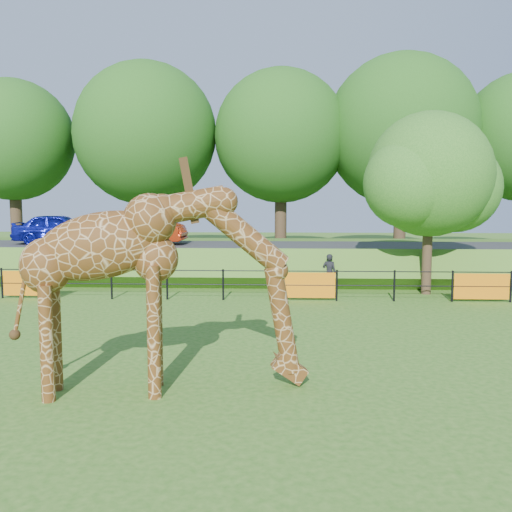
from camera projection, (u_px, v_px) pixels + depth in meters
The scene contains 10 objects.
ground at pixel (185, 368), 12.25m from camera, with size 90.00×90.00×0.00m, color #2E6519.
giraffe at pixel (163, 290), 10.61m from camera, with size 5.45×1.00×3.89m, color #5B3312, non-canonical shape.
perimeter_fence at pixel (223, 285), 20.14m from camera, with size 28.07×0.10×1.10m, color black, non-canonical shape.
embankment at pixel (239, 258), 27.58m from camera, with size 40.00×9.00×1.30m, color #2E6519.
road at pixel (236, 247), 26.01m from camera, with size 40.00×5.00×0.12m, color #2A2A2C.
car_blue at pixel (60, 229), 26.77m from camera, with size 1.68×4.18×1.43m, color #161EB4.
car_red at pixel (136, 228), 26.55m from camera, with size 1.62×4.64×1.53m, color #A5270B.
visitor at pixel (329, 273), 21.84m from camera, with size 0.54×0.35×1.47m, color black.
tree_east at pixel (432, 179), 21.02m from camera, with size 5.40×4.71×6.76m.
bg_tree_line at pixel (279, 135), 33.26m from camera, with size 37.30×8.80×11.82m.
Camera 1 is at (2.06, -11.85, 3.70)m, focal length 40.00 mm.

